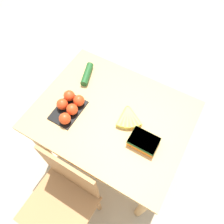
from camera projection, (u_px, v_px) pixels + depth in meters
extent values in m
plane|color=#B7A88E|center=(112.00, 154.00, 2.09)|extent=(12.00, 12.00, 0.00)
cube|color=tan|center=(112.00, 115.00, 1.44)|extent=(1.01, 0.80, 0.03)
cylinder|color=tan|center=(179.00, 130.00, 1.81)|extent=(0.06, 0.06, 0.73)
cylinder|color=tan|center=(89.00, 87.00, 2.03)|extent=(0.06, 0.06, 0.73)
cylinder|color=tan|center=(143.00, 207.00, 1.51)|extent=(0.06, 0.06, 0.73)
cylinder|color=tan|center=(43.00, 147.00, 1.74)|extent=(0.06, 0.06, 0.73)
cube|color=#A87547|center=(59.00, 208.00, 1.43)|extent=(0.42, 0.41, 0.03)
cube|color=#A87547|center=(70.00, 174.00, 1.31)|extent=(0.39, 0.02, 0.43)
cylinder|color=#A87547|center=(32.00, 220.00, 1.60)|extent=(0.04, 0.04, 0.45)
cylinder|color=#A87547|center=(60.00, 180.00, 1.75)|extent=(0.04, 0.04, 0.45)
cylinder|color=#A87547|center=(98.00, 204.00, 1.66)|extent=(0.04, 0.04, 0.45)
sphere|color=brown|center=(128.00, 108.00, 1.43)|extent=(0.03, 0.03, 0.03)
cylinder|color=#CCC651|center=(123.00, 117.00, 1.40)|extent=(0.05, 0.15, 0.04)
cylinder|color=#CCC651|center=(125.00, 118.00, 1.40)|extent=(0.07, 0.15, 0.04)
cylinder|color=#CCC651|center=(127.00, 118.00, 1.40)|extent=(0.10, 0.15, 0.04)
cylinder|color=#CCC651|center=(130.00, 118.00, 1.40)|extent=(0.12, 0.14, 0.04)
cylinder|color=#CCC651|center=(132.00, 118.00, 1.40)|extent=(0.13, 0.13, 0.04)
cylinder|color=#CCC651|center=(134.00, 117.00, 1.40)|extent=(0.15, 0.11, 0.04)
cube|color=black|center=(68.00, 110.00, 1.44)|extent=(0.16, 0.24, 0.01)
sphere|color=red|center=(79.00, 101.00, 1.43)|extent=(0.08, 0.08, 0.08)
sphere|color=red|center=(69.00, 96.00, 1.45)|extent=(0.08, 0.08, 0.08)
sphere|color=red|center=(72.00, 109.00, 1.39)|extent=(0.08, 0.08, 0.08)
sphere|color=red|center=(62.00, 104.00, 1.41)|extent=(0.08, 0.08, 0.08)
sphere|color=red|center=(65.00, 119.00, 1.36)|extent=(0.08, 0.08, 0.08)
cube|color=orange|center=(144.00, 142.00, 1.30)|extent=(0.17, 0.12, 0.06)
cube|color=#145123|center=(144.00, 140.00, 1.29)|extent=(0.17, 0.12, 0.02)
cylinder|color=#1E5123|center=(87.00, 74.00, 1.57)|extent=(0.11, 0.19, 0.05)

